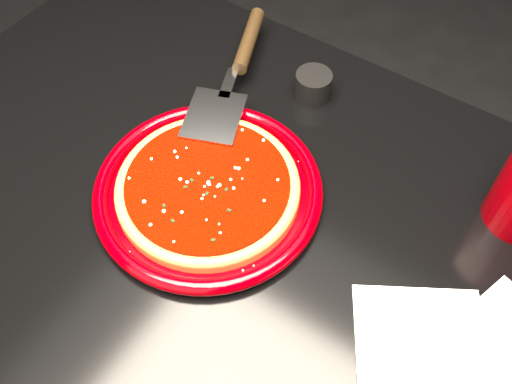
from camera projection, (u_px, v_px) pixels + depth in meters
The scene contains 10 objects.
table at pixel (251, 341), 1.07m from camera, with size 1.20×0.80×0.75m, color black.
plate at pixel (208, 190), 0.79m from camera, with size 0.32×0.32×0.02m, color #700004.
pizza_crust at pixel (208, 189), 0.79m from camera, with size 0.26×0.26×0.01m, color olive.
pizza_crust_rim at pixel (208, 186), 0.78m from camera, with size 0.26×0.26×0.02m, color olive.
pizza_sauce at pixel (207, 184), 0.78m from camera, with size 0.23×0.23×0.01m, color #730C00.
parmesan_dusting at pixel (207, 181), 0.78m from camera, with size 0.22×0.22×0.01m, color #FFF6C9, non-canonical shape.
basil_flecks at pixel (207, 182), 0.78m from camera, with size 0.20×0.20×0.00m, color black, non-canonical shape.
pizza_server at pixel (234, 73), 0.88m from camera, with size 0.10×0.35×0.03m, color silver, non-canonical shape.
napkin_a at pixel (422, 349), 0.67m from camera, with size 0.16×0.16×0.00m, color white.
ramekin at pixel (313, 85), 0.90m from camera, with size 0.06×0.06×0.04m, color black.
Camera 1 is at (0.22, -0.32, 1.41)m, focal length 40.00 mm.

